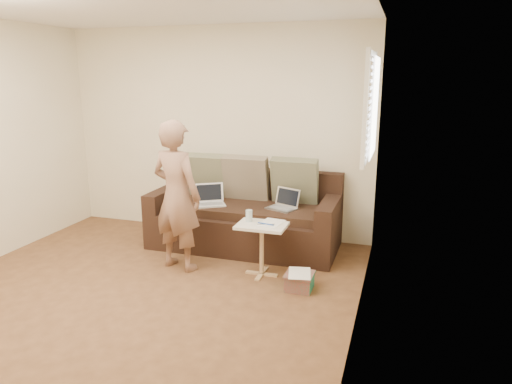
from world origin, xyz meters
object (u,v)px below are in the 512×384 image
laptop_silver (281,209)px  laptop_white (210,205)px  drinking_glass (249,216)px  side_table (262,250)px  sofa (244,212)px  striped_box (299,281)px  person (177,196)px

laptop_silver → laptop_white: size_ratio=0.95×
laptop_silver → drinking_glass: drinking_glass is taller
laptop_silver → side_table: size_ratio=0.58×
sofa → side_table: (0.44, -0.74, -0.15)m
sofa → drinking_glass: (0.29, -0.69, 0.18)m
laptop_white → drinking_glass: 0.85m
striped_box → side_table: bearing=154.3°
laptop_silver → striped_box: 1.08m
laptop_white → drinking_glass: drinking_glass is taller
laptop_white → drinking_glass: bearing=-71.2°
laptop_silver → laptop_white: laptop_white is taller
person → striped_box: bearing=-172.4°
side_table → drinking_glass: size_ratio=4.56×
person → drinking_glass: bearing=-156.8°
laptop_silver → side_table: bearing=-70.0°
sofa → person: bearing=-118.9°
person → laptop_silver: bearing=-127.3°
person → side_table: size_ratio=2.90×
person → drinking_glass: (0.74, 0.13, -0.18)m
side_table → striped_box: 0.53m
striped_box → laptop_white: bearing=147.4°
laptop_white → striped_box: laptop_white is taller
sofa → drinking_glass: 0.77m
laptop_silver → laptop_white: 0.84m
sofa → laptop_white: 0.41m
drinking_glass → person: bearing=-170.1°
laptop_silver → striped_box: size_ratio=1.19×
laptop_silver → person: 1.22m
sofa → side_table: 0.88m
person → side_table: (0.90, 0.08, -0.52)m
laptop_silver → laptop_white: (-0.84, -0.09, 0.00)m
side_table → sofa: bearing=120.7°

